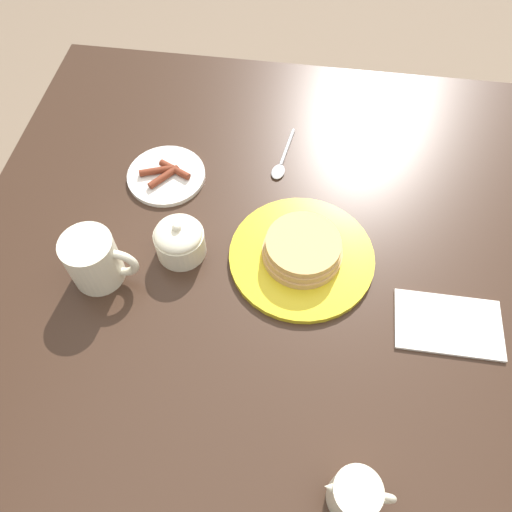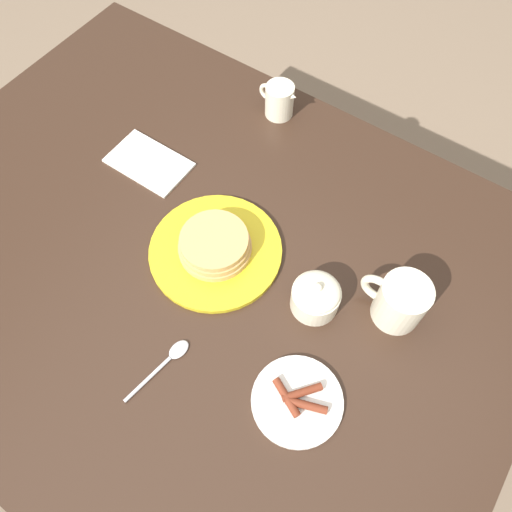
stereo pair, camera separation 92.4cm
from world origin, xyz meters
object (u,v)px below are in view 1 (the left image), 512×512
Objects in this scene: coffee_mug at (95,260)px; napkin at (448,324)px; pancake_plate at (302,253)px; creamer_pitcher at (354,494)px; side_plate_bacon at (166,175)px; spoon at (281,163)px; sugar_bowl at (179,240)px.

coffee_mug is 0.62m from napkin.
pancake_plate is at bearing 159.11° from napkin.
coffee_mug is at bearing -166.37° from pancake_plate.
pancake_plate is at bearing 13.63° from coffee_mug.
creamer_pitcher reaches higher than napkin.
napkin is (0.61, -0.01, -0.05)m from coffee_mug.
side_plate_bacon is 1.55× the size of creamer_pitcher.
pancake_plate reaches higher than napkin.
pancake_plate is at bearing 104.82° from creamer_pitcher.
napkin is 0.46m from spoon.
creamer_pitcher reaches higher than pancake_plate.
coffee_mug reaches higher than creamer_pitcher.
sugar_bowl is (0.13, 0.07, -0.01)m from coffee_mug.
napkin is (0.55, -0.26, -0.00)m from side_plate_bacon.
coffee_mug is (-0.35, -0.09, 0.03)m from pancake_plate.
side_plate_bacon is at bearing 125.82° from creamer_pitcher.
spoon is at bearing 47.16° from coffee_mug.
creamer_pitcher is (0.10, -0.39, 0.02)m from pancake_plate.
spoon is (0.16, 0.24, -0.03)m from sugar_bowl.
sugar_bowl is 0.61× the size of spoon.
side_plate_bacon is at bearing 151.66° from pancake_plate.
side_plate_bacon is 0.61m from napkin.
napkin is at bearing -20.89° from pancake_plate.
coffee_mug reaches higher than sugar_bowl.
side_plate_bacon is 1.07× the size of spoon.
coffee_mug reaches higher than napkin.
pancake_plate reaches higher than side_plate_bacon.
napkin is at bearing 61.87° from creamer_pitcher.
spoon is at bearing 134.61° from napkin.
creamer_pitcher is (0.40, -0.55, 0.04)m from side_plate_bacon.
coffee_mug is at bearing -132.84° from spoon.
creamer_pitcher is at bearing -33.77° from coffee_mug.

